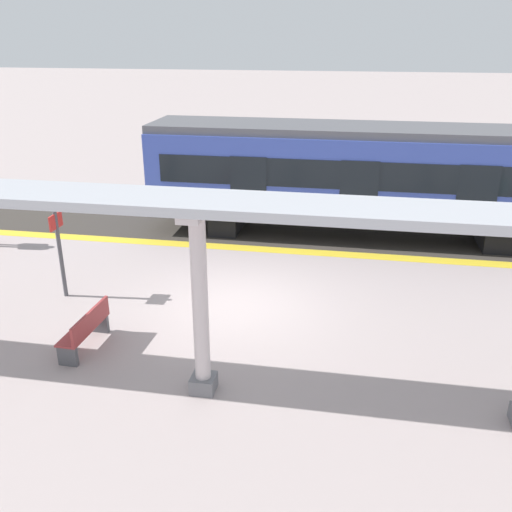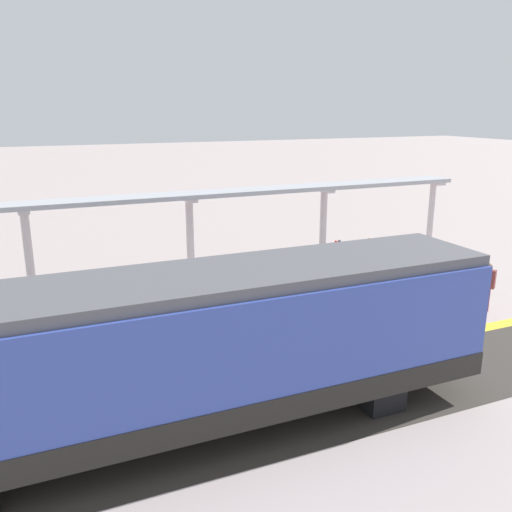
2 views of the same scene
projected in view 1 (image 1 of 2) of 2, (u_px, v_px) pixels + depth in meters
name	position (u px, v px, depth m)	size (l,w,h in m)	color
ground_plane	(236.00, 304.00, 13.31)	(176.00, 176.00, 0.00)	#A49593
tactile_edge_strip	(261.00, 249.00, 16.69)	(0.47, 28.43, 0.01)	gold
trackbed	(270.00, 229.00, 18.36)	(3.20, 40.43, 0.01)	#38332D
train_near_carriage	(359.00, 179.00, 17.22)	(2.65, 13.11, 3.48)	#354AA4
canopy_pillar_third	(200.00, 304.00, 9.45)	(1.10, 0.44, 3.49)	slate
canopy_beam	(186.00, 202.00, 8.79)	(1.20, 22.78, 0.16)	#A8AAB2
bench_mid_platform	(86.00, 329.00, 11.30)	(1.51, 0.49, 0.86)	#973233
platform_info_sign	(59.00, 246.00, 13.25)	(0.56, 0.10, 2.20)	#4C4C51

